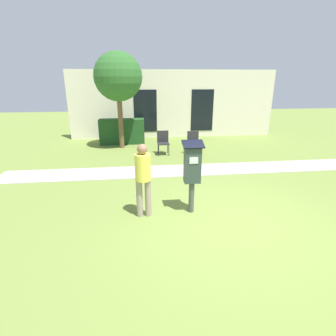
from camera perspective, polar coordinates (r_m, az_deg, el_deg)
name	(u,v)px	position (r m, az deg, el deg)	size (l,w,h in m)	color
ground_plane	(230,223)	(5.61, 13.33, -11.52)	(40.00, 40.00, 0.00)	olive
sidewalk	(196,170)	(8.47, 6.01, -0.39)	(12.00, 1.10, 0.02)	#B7B2A8
building_facade	(174,104)	(13.17, 1.27, 13.68)	(10.00, 0.26, 3.20)	beige
parking_meter	(192,168)	(5.50, 5.31, -0.01)	(0.44, 0.31, 1.59)	#4C4C4C
person_standing	(143,175)	(5.35, -5.46, -1.55)	(0.32, 0.32, 1.58)	gray
outdoor_chair_left	(163,141)	(10.12, -1.09, 5.97)	(0.44, 0.44, 0.90)	#262628
outdoor_chair_middle	(193,141)	(10.08, 5.53, 5.83)	(0.44, 0.44, 0.90)	#262628
hedge_row	(122,131)	(12.00, -9.96, 7.85)	(1.97, 0.60, 1.10)	#1E471E
tree	(118,77)	(11.04, -10.82, 18.85)	(1.90, 1.90, 3.82)	brown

